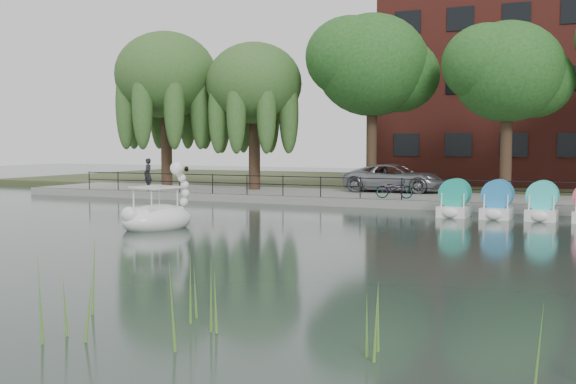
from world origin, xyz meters
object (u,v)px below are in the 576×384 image
Objects in this scene: minivan at (395,176)px; swan_boat at (158,214)px; pedestrian at (148,171)px; bicycle at (394,188)px.

swan_boat is at bearing 164.44° from minivan.
pedestrian is 0.63× the size of swan_boat.
minivan is 3.07× the size of pedestrian.
pedestrian is (-13.26, -3.44, 0.14)m from minivan.
bicycle is 12.80m from swan_boat.
swan_boat is (-5.19, -11.69, -0.39)m from bicycle.
minivan is 3.54× the size of bicycle.
pedestrian reaches higher than swan_boat.
pedestrian reaches higher than minivan.
pedestrian is 15.44m from swan_boat.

